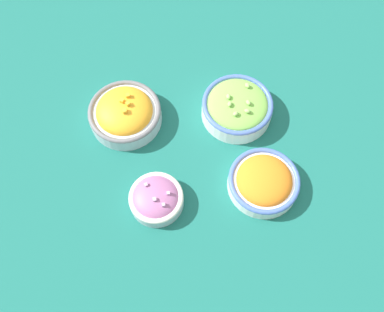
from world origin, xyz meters
TOP-DOWN VIEW (x-y plane):
  - ground_plane at (0.00, 0.00)m, footprint 3.00×3.00m
  - bowl_red_onion at (-0.08, 0.10)m, footprint 0.12×0.12m
  - bowl_lettuce at (0.10, -0.14)m, footprint 0.17×0.17m
  - bowl_squash at (0.15, 0.13)m, footprint 0.17×0.17m
  - bowl_carrots at (-0.10, -0.14)m, footprint 0.16×0.16m

SIDE VIEW (x-z plane):
  - ground_plane at x=0.00m, z-range 0.00..0.00m
  - bowl_red_onion at x=-0.08m, z-range 0.00..0.05m
  - bowl_carrots at x=-0.10m, z-range 0.00..0.06m
  - bowl_squash at x=0.15m, z-range -0.01..0.07m
  - bowl_lettuce at x=0.10m, z-range 0.00..0.07m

